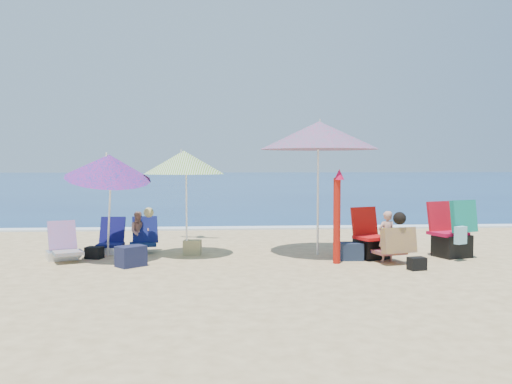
{
  "coord_description": "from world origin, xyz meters",
  "views": [
    {
      "loc": [
        -0.96,
        -8.0,
        1.57
      ],
      "look_at": [
        -0.3,
        1.0,
        1.1
      ],
      "focal_mm": 38.64,
      "sensor_mm": 36.0,
      "label": 1
    }
  ],
  "objects": [
    {
      "name": "camp_chair_left",
      "position": [
        1.59,
        0.87,
        0.25
      ],
      "size": [
        0.63,
        0.69,
        0.84
      ],
      "color": "red",
      "rests_on": "ground"
    },
    {
      "name": "umbrella_striped",
      "position": [
        -1.5,
        1.32,
        1.59
      ],
      "size": [
        1.49,
        1.49,
        1.82
      ],
      "color": "white",
      "rests_on": "ground"
    },
    {
      "name": "umbrella_turquoise",
      "position": [
        0.8,
        1.3,
        2.05
      ],
      "size": [
        2.16,
        2.16,
        2.32
      ],
      "color": "white",
      "rests_on": "ground"
    },
    {
      "name": "furled_umbrella",
      "position": [
        0.94,
        0.45,
        0.82
      ],
      "size": [
        0.17,
        0.17,
        1.48
      ],
      "color": "#AF170C",
      "rests_on": "ground"
    },
    {
      "name": "sea",
      "position": [
        0.0,
        45.0,
        -0.05
      ],
      "size": [
        120.0,
        80.0,
        0.12
      ],
      "color": "navy",
      "rests_on": "ground"
    },
    {
      "name": "umbrella_blue",
      "position": [
        -2.66,
        0.91,
        1.52
      ],
      "size": [
        1.79,
        1.82,
        1.86
      ],
      "color": "silver",
      "rests_on": "ground"
    },
    {
      "name": "camp_chair_right",
      "position": [
        2.99,
        0.87,
        0.35
      ],
      "size": [
        0.74,
        0.89,
        0.97
      ],
      "color": "#B10C33",
      "rests_on": "ground"
    },
    {
      "name": "bag_tan",
      "position": [
        -1.36,
        1.43,
        0.13
      ],
      "size": [
        0.32,
        0.25,
        0.25
      ],
      "color": "tan",
      "rests_on": "ground"
    },
    {
      "name": "bag_navy_b",
      "position": [
        1.23,
        0.75,
        0.14
      ],
      "size": [
        0.39,
        0.3,
        0.28
      ],
      "color": "#1B273D",
      "rests_on": "ground"
    },
    {
      "name": "person_left",
      "position": [
        -2.28,
        1.77,
        0.37
      ],
      "size": [
        0.54,
        0.58,
        0.8
      ],
      "color": "tan",
      "rests_on": "ground"
    },
    {
      "name": "person_center",
      "position": [
        1.8,
        0.43,
        0.4
      ],
      "size": [
        0.65,
        0.66,
        0.82
      ],
      "color": "tan",
      "rests_on": "ground"
    },
    {
      "name": "bag_black_a",
      "position": [
        -2.97,
        1.18,
        0.1
      ],
      "size": [
        0.31,
        0.26,
        0.19
      ],
      "color": "black",
      "rests_on": "ground"
    },
    {
      "name": "bag_black_b",
      "position": [
        1.99,
        -0.17,
        0.09
      ],
      "size": [
        0.28,
        0.22,
        0.19
      ],
      "color": "black",
      "rests_on": "ground"
    },
    {
      "name": "foam",
      "position": [
        0.0,
        5.1,
        0.02
      ],
      "size": [
        120.0,
        0.5,
        0.04
      ],
      "color": "white",
      "rests_on": "ground"
    },
    {
      "name": "chair_rainbow",
      "position": [
        -3.45,
        1.09,
        0.17
      ],
      "size": [
        0.75,
        0.86,
        0.63
      ],
      "color": "#DB7B4D",
      "rests_on": "ground"
    },
    {
      "name": "bag_navy_a",
      "position": [
        -2.25,
        0.43,
        0.16
      ],
      "size": [
        0.5,
        0.49,
        0.32
      ],
      "color": "#1B1E3B",
      "rests_on": "ground"
    },
    {
      "name": "ground",
      "position": [
        0.0,
        0.0,
        0.0
      ],
      "size": [
        120.0,
        120.0,
        0.0
      ],
      "color": "#D8BC84",
      "rests_on": "ground"
    },
    {
      "name": "chair_navy",
      "position": [
        -2.81,
        1.73,
        0.16
      ],
      "size": [
        0.48,
        0.57,
        0.62
      ],
      "color": "#0C1046",
      "rests_on": "ground"
    }
  ]
}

